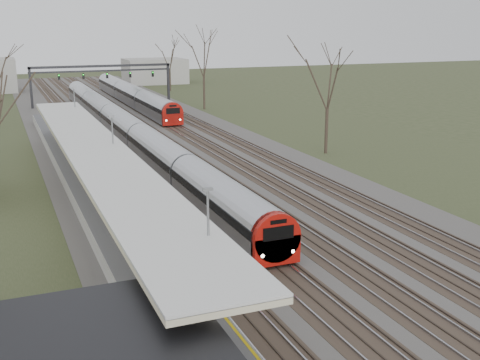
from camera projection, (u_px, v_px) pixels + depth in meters
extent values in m
cube|color=#474442|center=(150.00, 140.00, 64.33)|extent=(24.00, 160.00, 0.10)
cube|color=#4C3828|center=(93.00, 144.00, 62.13)|extent=(2.60, 160.00, 0.06)
cube|color=gray|center=(86.00, 144.00, 61.85)|extent=(0.07, 160.00, 0.12)
cube|color=gray|center=(100.00, 143.00, 62.37)|extent=(0.07, 160.00, 0.12)
cube|color=#4C3828|center=(127.00, 141.00, 63.41)|extent=(2.60, 160.00, 0.06)
cube|color=gray|center=(120.00, 141.00, 63.13)|extent=(0.07, 160.00, 0.12)
cube|color=gray|center=(134.00, 140.00, 63.65)|extent=(0.07, 160.00, 0.12)
cube|color=#4C3828|center=(159.00, 139.00, 64.69)|extent=(2.60, 160.00, 0.06)
cube|color=gray|center=(153.00, 139.00, 64.41)|extent=(0.07, 160.00, 0.12)
cube|color=gray|center=(166.00, 138.00, 64.93)|extent=(0.07, 160.00, 0.12)
cube|color=#4C3828|center=(190.00, 137.00, 65.97)|extent=(2.60, 160.00, 0.06)
cube|color=gray|center=(184.00, 136.00, 65.69)|extent=(0.07, 160.00, 0.12)
cube|color=gray|center=(196.00, 136.00, 66.21)|extent=(0.07, 160.00, 0.12)
cube|color=#4C3828|center=(220.00, 134.00, 67.25)|extent=(2.60, 160.00, 0.06)
cube|color=gray|center=(214.00, 134.00, 66.97)|extent=(0.07, 160.00, 0.12)
cube|color=gray|center=(226.00, 133.00, 67.49)|extent=(0.07, 160.00, 0.12)
cube|color=#9E9B93|center=(89.00, 184.00, 45.24)|extent=(3.50, 69.00, 1.00)
cylinder|color=slate|center=(210.00, 324.00, 20.12)|extent=(0.14, 0.14, 3.00)
cylinder|color=slate|center=(152.00, 245.00, 27.28)|extent=(0.14, 0.14, 3.00)
cylinder|color=slate|center=(117.00, 198.00, 34.44)|extent=(0.14, 0.14, 3.00)
cylinder|color=slate|center=(95.00, 168.00, 41.60)|extent=(0.14, 0.14, 3.00)
cylinder|color=slate|center=(79.00, 146.00, 48.76)|extent=(0.14, 0.14, 3.00)
cylinder|color=slate|center=(67.00, 130.00, 55.92)|extent=(0.14, 0.14, 3.00)
cube|color=silver|center=(96.00, 149.00, 40.31)|extent=(4.10, 50.00, 0.12)
cube|color=beige|center=(96.00, 151.00, 40.35)|extent=(4.10, 50.00, 0.25)
cube|color=black|center=(31.00, 88.00, 86.78)|extent=(0.35, 0.35, 6.00)
cube|color=black|center=(168.00, 83.00, 94.27)|extent=(0.35, 0.35, 6.00)
cube|color=black|center=(101.00, 66.00, 89.79)|extent=(21.00, 0.35, 0.35)
cube|color=black|center=(102.00, 71.00, 89.96)|extent=(21.00, 0.25, 0.25)
cube|color=black|center=(59.00, 77.00, 87.68)|extent=(0.32, 0.22, 0.85)
sphere|color=#0CFF19|center=(59.00, 75.00, 87.49)|extent=(0.16, 0.16, 0.16)
cube|color=black|center=(83.00, 76.00, 88.96)|extent=(0.32, 0.22, 0.85)
sphere|color=#0CFF19|center=(83.00, 75.00, 88.77)|extent=(0.16, 0.16, 0.16)
cube|color=black|center=(107.00, 75.00, 90.24)|extent=(0.32, 0.22, 0.85)
sphere|color=#0CFF19|center=(107.00, 74.00, 90.05)|extent=(0.16, 0.16, 0.16)
cube|color=black|center=(130.00, 75.00, 91.52)|extent=(0.32, 0.22, 0.85)
sphere|color=#0CFF19|center=(130.00, 73.00, 91.33)|extent=(0.16, 0.16, 0.16)
cube|color=black|center=(153.00, 74.00, 92.80)|extent=(0.32, 0.22, 0.85)
sphere|color=#0CFF19|center=(153.00, 72.00, 92.61)|extent=(0.16, 0.16, 0.16)
cylinder|color=#2D231C|center=(326.00, 131.00, 57.25)|extent=(0.30, 0.30, 4.50)
cube|color=#9D9FA7|center=(125.00, 130.00, 64.02)|extent=(2.55, 75.00, 1.60)
cylinder|color=#9D9FA7|center=(124.00, 124.00, 63.85)|extent=(2.60, 74.70, 2.60)
cube|color=black|center=(124.00, 123.00, 63.83)|extent=(2.62, 74.40, 0.55)
cube|color=#9F0F09|center=(276.00, 250.00, 30.55)|extent=(2.55, 0.50, 1.50)
cylinder|color=#9F0F09|center=(276.00, 237.00, 30.42)|extent=(2.60, 0.60, 2.60)
cube|color=black|center=(278.00, 233.00, 30.10)|extent=(1.70, 0.12, 0.70)
sphere|color=white|center=(262.00, 256.00, 30.09)|extent=(0.22, 0.22, 0.22)
sphere|color=white|center=(293.00, 251.00, 30.71)|extent=(0.22, 0.22, 0.22)
cube|color=black|center=(125.00, 139.00, 64.25)|extent=(1.80, 74.00, 0.35)
cube|color=#9D9FA7|center=(132.00, 97.00, 91.91)|extent=(2.55, 45.00, 1.60)
cylinder|color=#9D9FA7|center=(132.00, 93.00, 91.74)|extent=(2.60, 44.70, 2.60)
cube|color=black|center=(132.00, 93.00, 91.72)|extent=(2.62, 44.40, 0.55)
cube|color=#9F0F09|center=(173.00, 119.00, 71.87)|extent=(2.55, 0.50, 1.50)
cylinder|color=#9F0F09|center=(172.00, 113.00, 71.74)|extent=(2.60, 0.60, 2.60)
cube|color=black|center=(173.00, 111.00, 71.42)|extent=(1.70, 0.12, 0.70)
sphere|color=white|center=(166.00, 120.00, 71.41)|extent=(0.22, 0.22, 0.22)
sphere|color=white|center=(180.00, 120.00, 72.03)|extent=(0.22, 0.22, 0.22)
cube|color=black|center=(132.00, 103.00, 92.15)|extent=(1.80, 44.00, 0.35)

